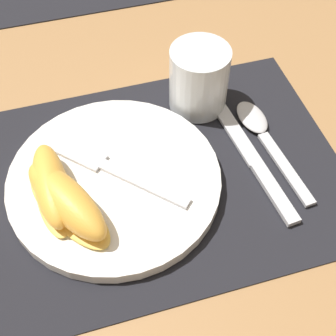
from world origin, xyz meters
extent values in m
plane|color=#A37547|center=(0.00, 0.00, 0.00)|extent=(3.00, 3.00, 0.00)
cube|color=black|center=(0.00, 0.00, 0.00)|extent=(0.43, 0.33, 0.00)
cylinder|color=white|center=(-0.07, 0.00, 0.01)|extent=(0.25, 0.25, 0.02)
cylinder|color=silver|center=(0.07, 0.10, 0.05)|extent=(0.08, 0.08, 0.09)
cylinder|color=yellow|center=(0.07, 0.10, 0.02)|extent=(0.06, 0.06, 0.03)
cube|color=silver|center=(0.11, -0.07, 0.01)|extent=(0.03, 0.09, 0.01)
cube|color=silver|center=(0.10, 0.05, 0.01)|extent=(0.03, 0.14, 0.01)
cube|color=silver|center=(0.14, -0.04, 0.01)|extent=(0.03, 0.12, 0.01)
ellipsoid|color=silver|center=(0.13, 0.05, 0.01)|extent=(0.04, 0.06, 0.01)
cube|color=silver|center=(-0.03, -0.02, 0.02)|extent=(0.09, 0.09, 0.00)
cube|color=silver|center=(-0.10, 0.05, 0.02)|extent=(0.07, 0.07, 0.00)
ellipsoid|color=#F7C656|center=(-0.14, -0.01, 0.02)|extent=(0.04, 0.12, 0.01)
ellipsoid|color=#F9B242|center=(-0.14, -0.01, 0.04)|extent=(0.04, 0.12, 0.04)
ellipsoid|color=#F7C656|center=(-0.12, -0.03, 0.02)|extent=(0.10, 0.14, 0.01)
ellipsoid|color=#F9B242|center=(-0.12, -0.03, 0.04)|extent=(0.10, 0.13, 0.04)
camera|label=1|loc=(-0.09, -0.33, 0.46)|focal=50.00mm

